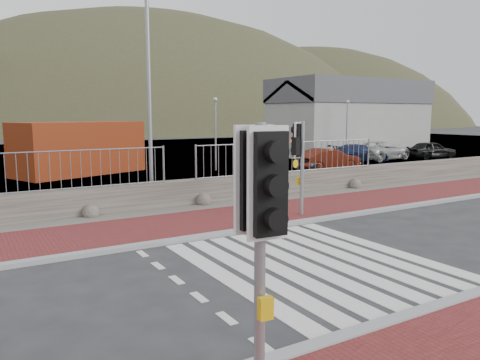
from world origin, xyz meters
TOP-DOWN VIEW (x-y plane):
  - ground at (0.00, 0.00)m, footprint 220.00×220.00m
  - sidewalk_far at (0.00, 4.50)m, footprint 40.00×3.00m
  - kerb_near at (0.00, -3.00)m, footprint 40.00×0.25m
  - kerb_far at (0.00, 3.00)m, footprint 40.00×0.25m
  - zebra_crossing at (-0.00, 0.00)m, footprint 4.62×5.60m
  - gravel_strip at (0.00, 6.50)m, footprint 40.00×1.50m
  - stone_wall at (0.00, 7.30)m, footprint 40.00×0.60m
  - railing at (0.00, 7.15)m, footprint 18.07×0.07m
  - quay at (0.00, 27.90)m, footprint 120.00×40.00m
  - water at (0.00, 62.90)m, footprint 220.00×50.00m
  - harbor_building at (20.00, 19.90)m, footprint 12.20×6.20m
  - hills_backdrop at (6.74, 87.90)m, footprint 254.00×90.00m
  - traffic_signal_near at (-3.75, -3.59)m, footprint 0.47×0.31m
  - traffic_signal_far at (2.58, 3.74)m, footprint 0.74×0.43m
  - streetlight at (-0.57, 8.05)m, footprint 1.63×0.78m
  - shipping_container at (-1.00, 18.28)m, footprint 7.23×5.07m
  - car_a at (11.10, 12.60)m, footprint 3.65×1.81m
  - car_b at (11.35, 12.43)m, footprint 3.88×1.42m
  - car_c at (16.52, 15.17)m, footprint 4.36×2.49m
  - car_d at (18.75, 15.28)m, footprint 4.95×2.79m
  - car_e at (22.73, 14.27)m, footprint 3.90×2.19m

SIDE VIEW (x-z plane):
  - hills_backdrop at x=6.74m, z-range -73.05..26.95m
  - ground at x=0.00m, z-range 0.00..0.00m
  - quay at x=0.00m, z-range -0.25..0.25m
  - water at x=0.00m, z-range -0.03..0.03m
  - zebra_crossing at x=0.00m, z-range 0.00..0.01m
  - gravel_strip at x=0.00m, z-range 0.00..0.06m
  - sidewalk_far at x=0.00m, z-range 0.00..0.08m
  - kerb_near at x=0.00m, z-range -0.01..0.11m
  - kerb_far at x=0.00m, z-range -0.01..0.11m
  - stone_wall at x=0.00m, z-range 0.00..0.90m
  - car_c at x=16.52m, z-range 0.00..1.19m
  - car_a at x=11.10m, z-range 0.00..1.20m
  - car_e at x=22.73m, z-range 0.00..1.25m
  - car_b at x=11.35m, z-range 0.00..1.27m
  - car_d at x=18.75m, z-range 0.00..1.31m
  - shipping_container at x=-1.00m, z-range 0.00..2.78m
  - railing at x=0.00m, z-range 1.21..2.43m
  - traffic_signal_far at x=2.58m, z-range 0.67..3.65m
  - traffic_signal_near at x=-3.75m, z-range 0.69..3.81m
  - harbor_building at x=20.00m, z-range 0.03..5.83m
  - streetlight at x=-0.57m, z-range 0.50..8.54m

